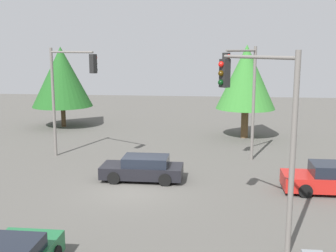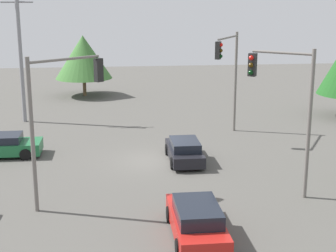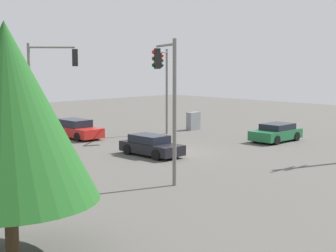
{
  "view_description": "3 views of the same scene",
  "coord_description": "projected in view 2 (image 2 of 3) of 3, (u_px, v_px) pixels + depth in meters",
  "views": [
    {
      "loc": [
        -18.87,
        -3.81,
        6.64
      ],
      "look_at": [
        2.29,
        -1.46,
        2.7
      ],
      "focal_mm": 45.0,
      "sensor_mm": 36.0,
      "label": 1
    },
    {
      "loc": [
        -2.45,
        -27.25,
        8.93
      ],
      "look_at": [
        0.46,
        -1.65,
        2.41
      ],
      "focal_mm": 55.0,
      "sensor_mm": 36.0,
      "label": 2
    },
    {
      "loc": [
        22.28,
        22.27,
        5.66
      ],
      "look_at": [
        0.9,
        0.57,
        1.82
      ],
      "focal_mm": 55.0,
      "sensor_mm": 36.0,
      "label": 3
    }
  ],
  "objects": [
    {
      "name": "ground_plane",
      "position": [
        157.0,
        161.0,
        28.71
      ],
      "size": [
        80.0,
        80.0,
        0.0
      ],
      "primitive_type": "plane",
      "color": "#54514C"
    },
    {
      "name": "sedan_green",
      "position": [
        4.0,
        145.0,
        29.45
      ],
      "size": [
        4.04,
        2.04,
        1.27
      ],
      "rotation": [
        0.0,
        0.0,
        -1.57
      ],
      "color": "#1E6638",
      "rests_on": "ground_plane"
    },
    {
      "name": "sedan_red",
      "position": [
        196.0,
        221.0,
        19.5
      ],
      "size": [
        1.94,
        4.64,
        1.39
      ],
      "color": "red",
      "rests_on": "ground_plane"
    },
    {
      "name": "sedan_dark",
      "position": [
        184.0,
        151.0,
        28.48
      ],
      "size": [
        1.84,
        4.12,
        1.25
      ],
      "color": "black",
      "rests_on": "ground_plane"
    },
    {
      "name": "traffic_signal_main",
      "position": [
        287.0,
        97.0,
        22.93
      ],
      "size": [
        2.5,
        2.02,
        6.76
      ],
      "rotation": [
        0.0,
        0.0,
        2.48
      ],
      "color": "slate",
      "rests_on": "ground_plane"
    },
    {
      "name": "traffic_signal_cross",
      "position": [
        59.0,
        104.0,
        21.86
      ],
      "size": [
        3.07,
        2.45,
        6.6
      ],
      "rotation": [
        0.0,
        0.0,
        0.65
      ],
      "color": "slate",
      "rests_on": "ground_plane"
    },
    {
      "name": "traffic_signal_aux",
      "position": [
        229.0,
        67.0,
        32.76
      ],
      "size": [
        2.19,
        3.45,
        6.67
      ],
      "rotation": [
        0.0,
        0.0,
        4.17
      ],
      "color": "slate",
      "rests_on": "ground_plane"
    },
    {
      "name": "utility_pole_tall",
      "position": [
        20.0,
        48.0,
        36.39
      ],
      "size": [
        2.2,
        0.28,
        10.13
      ],
      "color": "gray",
      "rests_on": "ground_plane"
    },
    {
      "name": "tree_corner",
      "position": [
        83.0,
        57.0,
        46.64
      ],
      "size": [
        5.16,
        5.16,
        5.51
      ],
      "color": "brown",
      "rests_on": "ground_plane"
    }
  ]
}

